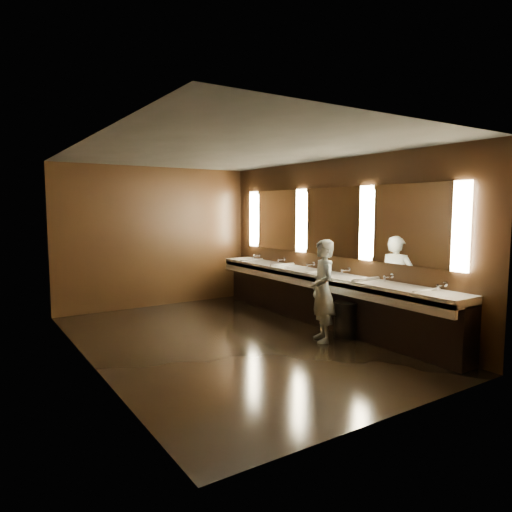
{
  "coord_description": "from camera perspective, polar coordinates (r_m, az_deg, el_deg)",
  "views": [
    {
      "loc": [
        -3.33,
        -5.77,
        1.98
      ],
      "look_at": [
        0.45,
        0.0,
        1.25
      ],
      "focal_mm": 32.0,
      "sensor_mm": 36.0,
      "label": 1
    }
  ],
  "objects": [
    {
      "name": "wall_left",
      "position": [
        5.95,
        -20.18,
        0.04
      ],
      "size": [
        0.02,
        6.0,
        2.8
      ],
      "primitive_type": "cube",
      "color": "black",
      "rests_on": "floor"
    },
    {
      "name": "trash_bin",
      "position": [
        7.19,
        11.13,
        -7.83
      ],
      "size": [
        0.37,
        0.37,
        0.55
      ],
      "primitive_type": "cylinder",
      "rotation": [
        0.0,
        0.0,
        0.04
      ],
      "color": "black",
      "rests_on": "floor"
    },
    {
      "name": "wall_right",
      "position": [
        7.88,
        9.45,
        1.69
      ],
      "size": [
        0.02,
        6.0,
        2.8
      ],
      "primitive_type": "cube",
      "color": "black",
      "rests_on": "floor"
    },
    {
      "name": "floor",
      "position": [
        6.95,
        -3.19,
        -10.56
      ],
      "size": [
        6.0,
        6.0,
        0.0
      ],
      "primitive_type": "plane",
      "color": "black",
      "rests_on": "ground"
    },
    {
      "name": "ceiling",
      "position": [
        6.71,
        -3.33,
        13.0
      ],
      "size": [
        4.0,
        6.0,
        0.02
      ],
      "primitive_type": "cube",
      "color": "#2D2D2B",
      "rests_on": "wall_back"
    },
    {
      "name": "wall_back",
      "position": [
        9.4,
        -12.44,
        2.32
      ],
      "size": [
        4.0,
        0.02,
        2.8
      ],
      "primitive_type": "cube",
      "color": "black",
      "rests_on": "floor"
    },
    {
      "name": "sink_counter",
      "position": [
        7.86,
        8.23,
        -4.95
      ],
      "size": [
        0.55,
        5.4,
        1.01
      ],
      "color": "black",
      "rests_on": "floor"
    },
    {
      "name": "mirror_band",
      "position": [
        7.85,
        9.39,
        4.24
      ],
      "size": [
        0.06,
        5.03,
        1.15
      ],
      "color": "#FFEBB9",
      "rests_on": "wall_right"
    },
    {
      "name": "person",
      "position": [
        6.85,
        8.34,
        -4.32
      ],
      "size": [
        0.56,
        0.65,
        1.52
      ],
      "primitive_type": "imported",
      "rotation": [
        0.0,
        0.0,
        -1.98
      ],
      "color": "#99C1E4",
      "rests_on": "floor"
    },
    {
      "name": "wall_front",
      "position": [
        4.37,
        16.81,
        -1.89
      ],
      "size": [
        4.0,
        0.02,
        2.8
      ],
      "primitive_type": "cube",
      "color": "black",
      "rests_on": "floor"
    }
  ]
}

